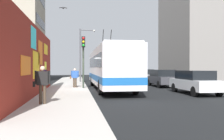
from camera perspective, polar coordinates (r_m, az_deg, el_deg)
ground_plane at (r=17.97m, az=-5.78°, el=-5.09°), size 80.00×80.00×0.00m
sidewalk_slab at (r=17.95m, az=-10.91°, el=-4.86°), size 48.00×3.20×0.15m
graffiti_wall at (r=14.41m, az=-18.46°, el=1.86°), size 14.66×0.32×4.20m
building_far_left at (r=32.90m, az=-23.48°, el=8.89°), size 8.70×7.56×13.11m
building_far_right at (r=38.68m, az=19.30°, el=9.57°), size 11.53×7.30×15.68m
city_bus at (r=19.28m, az=-0.63°, el=0.81°), size 12.67×2.59×5.12m
parked_car_white at (r=16.76m, az=19.49°, el=-2.67°), size 4.41×1.84×1.58m
parked_car_dark_gray at (r=22.29m, az=12.09°, el=-1.86°), size 4.08×1.79×1.58m
parked_car_silver at (r=27.74m, az=7.87°, el=-1.37°), size 4.51×1.74×1.58m
parked_car_black at (r=33.82m, az=4.83°, el=-1.01°), size 4.79×1.91×1.58m
pedestrian_midblock at (r=19.57m, az=-9.06°, el=-1.54°), size 0.22×0.72×1.56m
pedestrian_near_wall at (r=10.92m, az=-16.59°, el=-2.73°), size 0.23×0.76×1.70m
traffic_light at (r=18.66m, az=-6.99°, el=4.07°), size 0.49×0.28×4.10m
street_lamp at (r=26.96m, az=-7.27°, el=4.60°), size 0.44×1.81×6.06m
flying_pigeons at (r=17.84m, az=-11.78°, el=14.59°), size 0.32×0.56×0.13m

